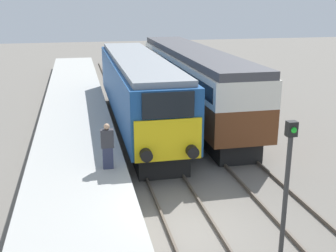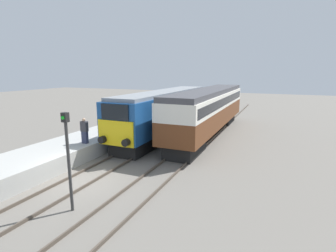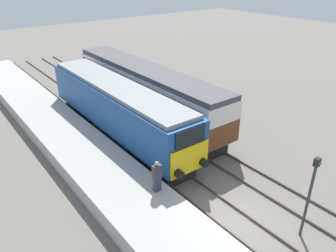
{
  "view_description": "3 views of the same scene",
  "coord_description": "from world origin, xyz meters",
  "px_view_note": "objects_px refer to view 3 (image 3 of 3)",
  "views": [
    {
      "loc": [
        -3.07,
        -10.78,
        6.65
      ],
      "look_at": [
        0.0,
        3.31,
        2.3
      ],
      "focal_mm": 45.0,
      "sensor_mm": 36.0,
      "label": 1
    },
    {
      "loc": [
        9.02,
        -9.57,
        5.46
      ],
      "look_at": [
        1.7,
        7.31,
        1.6
      ],
      "focal_mm": 28.0,
      "sensor_mm": 36.0,
      "label": 2
    },
    {
      "loc": [
        -9.54,
        -7.39,
        10.72
      ],
      "look_at": [
        1.7,
        7.31,
        1.6
      ],
      "focal_mm": 35.0,
      "sensor_mm": 36.0,
      "label": 3
    }
  ],
  "objects_px": {
    "passenger_carriage": "(146,87)",
    "signal_post": "(310,192)",
    "person_on_platform": "(157,176)",
    "locomotive": "(117,108)"
  },
  "relations": [
    {
      "from": "passenger_carriage",
      "to": "signal_post",
      "type": "distance_m",
      "value": 14.74
    },
    {
      "from": "locomotive",
      "to": "person_on_platform",
      "type": "bearing_deg",
      "value": -106.13
    },
    {
      "from": "passenger_carriage",
      "to": "person_on_platform",
      "type": "height_order",
      "value": "passenger_carriage"
    },
    {
      "from": "passenger_carriage",
      "to": "signal_post",
      "type": "bearing_deg",
      "value": -96.62
    },
    {
      "from": "signal_post",
      "to": "person_on_platform",
      "type": "bearing_deg",
      "value": 125.9
    },
    {
      "from": "locomotive",
      "to": "passenger_carriage",
      "type": "distance_m",
      "value": 3.79
    },
    {
      "from": "signal_post",
      "to": "locomotive",
      "type": "bearing_deg",
      "value": 97.46
    },
    {
      "from": "person_on_platform",
      "to": "passenger_carriage",
      "type": "bearing_deg",
      "value": 58.84
    },
    {
      "from": "locomotive",
      "to": "signal_post",
      "type": "height_order",
      "value": "signal_post"
    },
    {
      "from": "passenger_carriage",
      "to": "person_on_platform",
      "type": "xyz_separation_m",
      "value": [
        -5.6,
        -9.26,
        -0.62
      ]
    }
  ]
}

